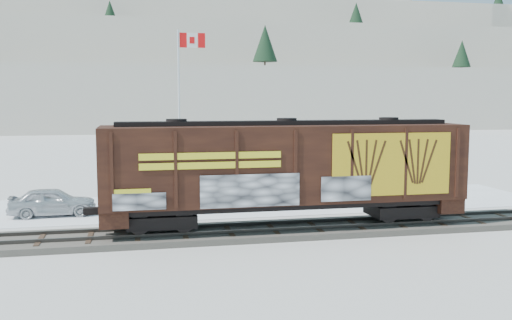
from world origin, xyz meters
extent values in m
plane|color=white|center=(0.00, 0.00, 0.00)|extent=(500.00, 500.00, 0.00)
cube|color=#59544C|center=(0.00, 0.00, 0.14)|extent=(50.00, 3.40, 0.28)
cube|color=#33302D|center=(0.00, -0.72, 0.35)|extent=(50.00, 0.10, 0.15)
cube|color=#33302D|center=(0.00, 0.72, 0.35)|extent=(50.00, 0.10, 0.15)
cube|color=white|center=(0.00, 7.50, 0.01)|extent=(40.00, 8.00, 0.03)
cube|color=white|center=(0.00, 95.00, 6.00)|extent=(360.00, 40.00, 12.00)
cube|color=white|center=(0.00, 125.00, 12.00)|extent=(360.00, 40.00, 24.00)
cube|color=white|center=(0.00, 160.00, 17.50)|extent=(360.00, 50.00, 35.00)
cone|color=black|center=(22.00, 90.00, 17.31)|extent=(5.04, 5.04, 7.38)
cone|color=black|center=(70.00, 96.00, 16.43)|extent=(4.20, 4.20, 6.15)
cone|color=black|center=(-10.00, 128.00, 28.13)|extent=(3.92, 3.92, 5.74)
cone|color=black|center=(55.00, 124.00, 28.72)|extent=(4.48, 4.48, 6.56)
cone|color=black|center=(120.00, 156.00, 40.02)|extent=(4.76, 4.76, 6.97)
cube|color=black|center=(-2.97, 0.00, 0.88)|extent=(3.00, 2.00, 0.90)
cube|color=black|center=(8.36, 0.00, 0.88)|extent=(3.00, 2.00, 0.90)
cylinder|color=black|center=(-3.92, -0.78, 0.88)|extent=(0.90, 0.12, 0.90)
cube|color=black|center=(2.69, 0.00, 1.41)|extent=(16.47, 2.40, 0.25)
cube|color=#33180E|center=(2.69, 0.00, 3.25)|extent=(16.47, 3.00, 3.44)
cube|color=black|center=(2.69, 0.00, 5.07)|extent=(15.15, 0.90, 0.20)
cube|color=#BB9216|center=(7.14, -1.54, 3.25)|extent=(5.60, 0.03, 2.79)
cube|color=gold|center=(-0.93, -1.54, 3.60)|extent=(5.93, 0.02, 0.70)
cube|color=silver|center=(0.72, -1.55, 2.28)|extent=(4.28, 0.03, 1.40)
cylinder|color=silver|center=(-1.07, 14.61, 0.10)|extent=(0.90, 0.90, 0.20)
cylinder|color=silver|center=(-1.07, 14.61, 5.40)|extent=(0.14, 0.14, 10.80)
cube|color=red|center=(-0.72, 14.61, 10.10)|extent=(0.50, 0.07, 1.00)
cube|color=white|center=(-0.12, 14.61, 10.10)|extent=(0.70, 0.09, 1.00)
cube|color=red|center=(0.53, 14.61, 10.10)|extent=(0.50, 0.07, 1.00)
imported|color=silver|center=(-8.37, 6.17, 0.78)|extent=(4.47, 1.94, 1.50)
imported|color=white|center=(2.06, 8.09, 0.86)|extent=(5.35, 3.19, 1.67)
imported|color=black|center=(2.50, 7.98, 0.64)|extent=(4.28, 1.92, 1.22)
camera|label=1|loc=(-3.94, -24.88, 6.17)|focal=40.00mm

